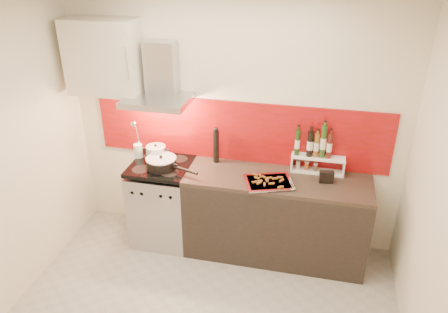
% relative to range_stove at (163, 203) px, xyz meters
% --- Properties ---
extents(ceiling, '(3.40, 2.80, 0.02)m').
position_rel_range_stove_xyz_m(ceiling, '(0.70, -1.10, 2.16)').
color(ceiling, white).
rests_on(ceiling, back_wall).
extents(back_wall, '(3.40, 0.02, 2.60)m').
position_rel_range_stove_xyz_m(back_wall, '(0.70, 0.30, 0.86)').
color(back_wall, silver).
rests_on(back_wall, ground).
extents(right_wall, '(0.02, 2.80, 2.60)m').
position_rel_range_stove_xyz_m(right_wall, '(2.40, -1.10, 0.86)').
color(right_wall, silver).
rests_on(right_wall, ground).
extents(backsplash, '(3.00, 0.02, 0.64)m').
position_rel_range_stove_xyz_m(backsplash, '(0.75, 0.29, 0.78)').
color(backsplash, maroon).
rests_on(backsplash, back_wall).
extents(range_stove, '(0.60, 0.60, 0.91)m').
position_rel_range_stove_xyz_m(range_stove, '(0.00, 0.00, 0.00)').
color(range_stove, '#B7B7BA').
rests_on(range_stove, ground).
extents(counter, '(1.80, 0.60, 0.90)m').
position_rel_range_stove_xyz_m(counter, '(1.20, 0.00, 0.01)').
color(counter, black).
rests_on(counter, ground).
extents(range_hood, '(0.62, 0.50, 0.61)m').
position_rel_range_stove_xyz_m(range_hood, '(0.00, 0.14, 1.30)').
color(range_hood, '#B7B7BA').
rests_on(range_hood, back_wall).
extents(upper_cabinet, '(0.70, 0.35, 0.72)m').
position_rel_range_stove_xyz_m(upper_cabinet, '(-0.55, 0.13, 1.51)').
color(upper_cabinet, beige).
rests_on(upper_cabinet, back_wall).
extents(stock_pot, '(0.21, 0.21, 0.18)m').
position_rel_range_stove_xyz_m(stock_pot, '(-0.07, 0.09, 0.55)').
color(stock_pot, '#B7B7BA').
rests_on(stock_pot, range_stove).
extents(saute_pan, '(0.57, 0.31, 0.14)m').
position_rel_range_stove_xyz_m(saute_pan, '(0.04, -0.06, 0.52)').
color(saute_pan, black).
rests_on(saute_pan, range_stove).
extents(utensil_jar, '(0.09, 0.14, 0.44)m').
position_rel_range_stove_xyz_m(utensil_jar, '(-0.28, 0.10, 0.59)').
color(utensil_jar, silver).
rests_on(utensil_jar, range_stove).
extents(pepper_mill, '(0.06, 0.06, 0.39)m').
position_rel_range_stove_xyz_m(pepper_mill, '(0.54, 0.20, 0.65)').
color(pepper_mill, black).
rests_on(pepper_mill, counter).
extents(step_shelf, '(0.52, 0.14, 0.50)m').
position_rel_range_stove_xyz_m(step_shelf, '(1.54, 0.21, 0.66)').
color(step_shelf, white).
rests_on(step_shelf, counter).
extents(caddy_box, '(0.14, 0.08, 0.11)m').
position_rel_range_stove_xyz_m(caddy_box, '(1.65, 0.02, 0.52)').
color(caddy_box, black).
rests_on(caddy_box, counter).
extents(baking_tray, '(0.53, 0.47, 0.03)m').
position_rel_range_stove_xyz_m(baking_tray, '(1.13, -0.12, 0.47)').
color(baking_tray, silver).
rests_on(baking_tray, counter).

